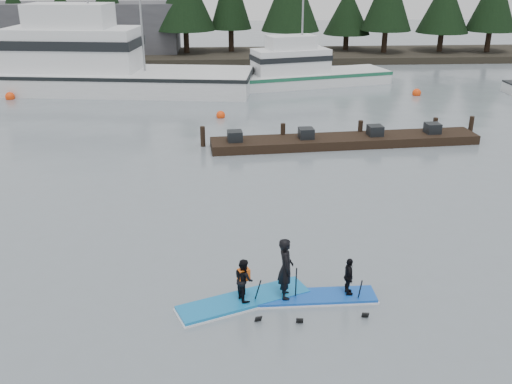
{
  "coord_description": "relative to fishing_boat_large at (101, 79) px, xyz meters",
  "views": [
    {
      "loc": [
        -1.15,
        -12.12,
        8.43
      ],
      "look_at": [
        0.0,
        6.0,
        1.1
      ],
      "focal_mm": 40.0,
      "sensor_mm": 36.0,
      "label": 1
    }
  ],
  "objects": [
    {
      "name": "ground",
      "position": [
        9.49,
        -28.5,
        -0.85
      ],
      "size": [
        160.0,
        160.0,
        0.0
      ],
      "primitive_type": "plane",
      "color": "gray",
      "rests_on": "ground"
    },
    {
      "name": "far_shore",
      "position": [
        9.49,
        13.5,
        -0.55
      ],
      "size": [
        70.0,
        8.0,
        0.6
      ],
      "primitive_type": "cube",
      "color": "#2D281E",
      "rests_on": "ground"
    },
    {
      "name": "treeline",
      "position": [
        9.49,
        13.5,
        -0.85
      ],
      "size": [
        60.0,
        4.0,
        8.0
      ],
      "primitive_type": null,
      "color": "black",
      "rests_on": "ground"
    },
    {
      "name": "waterfront_building",
      "position": [
        -4.51,
        15.5,
        1.65
      ],
      "size": [
        18.0,
        6.0,
        5.0
      ],
      "primitive_type": "cube",
      "color": "#4C4C51",
      "rests_on": "ground"
    },
    {
      "name": "fishing_boat_large",
      "position": [
        0.0,
        0.0,
        0.0
      ],
      "size": [
        20.35,
        8.19,
        10.92
      ],
      "rotation": [
        0.0,
        0.0,
        -0.14
      ],
      "color": "white",
      "rests_on": "ground"
    },
    {
      "name": "fishing_boat_medium",
      "position": [
        14.54,
        1.19,
        -0.34
      ],
      "size": [
        12.45,
        6.3,
        7.47
      ],
      "rotation": [
        0.0,
        0.0,
        0.25
      ],
      "color": "white",
      "rests_on": "ground"
    },
    {
      "name": "floating_dock",
      "position": [
        14.48,
        -13.84,
        -0.63
      ],
      "size": [
        13.39,
        2.8,
        0.44
      ],
      "primitive_type": "cube",
      "rotation": [
        0.0,
        0.0,
        0.08
      ],
      "color": "black",
      "rests_on": "ground"
    },
    {
      "name": "buoy_b",
      "position": [
        8.34,
        -8.06,
        -0.85
      ],
      "size": [
        0.52,
        0.52,
        0.52
      ],
      "primitive_type": "sphere",
      "color": "#FF420C",
      "rests_on": "ground"
    },
    {
      "name": "buoy_a",
      "position": [
        -5.58,
        -2.33,
        -0.85
      ],
      "size": [
        0.61,
        0.61,
        0.61
      ],
      "primitive_type": "sphere",
      "color": "#FF420C",
      "rests_on": "ground"
    },
    {
      "name": "buoy_c",
      "position": [
        21.72,
        -2.86,
        -0.85
      ],
      "size": [
        0.59,
        0.59,
        0.59
      ],
      "primitive_type": "sphere",
      "color": "#FF420C",
      "rests_on": "ground"
    },
    {
      "name": "paddleboard_solo",
      "position": [
        8.84,
        -27.64,
        -0.5
      ],
      "size": [
        3.65,
        2.13,
        1.78
      ],
      "rotation": [
        0.0,
        0.0,
        0.38
      ],
      "color": "#1375BA",
      "rests_on": "ground"
    },
    {
      "name": "paddleboard_duo",
      "position": [
        10.54,
        -27.57,
        -0.24
      ],
      "size": [
        3.3,
        1.11,
        2.36
      ],
      "rotation": [
        0.0,
        0.0,
        0.01
      ],
      "color": "blue",
      "rests_on": "ground"
    }
  ]
}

